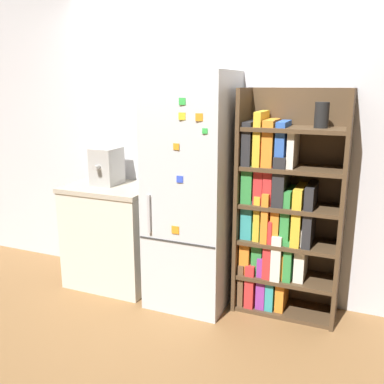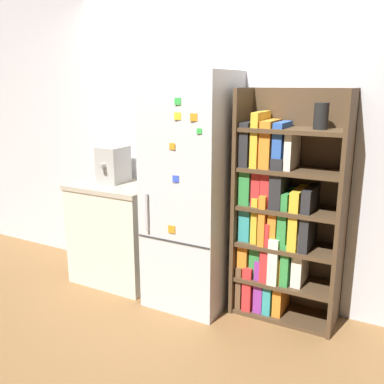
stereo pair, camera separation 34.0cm
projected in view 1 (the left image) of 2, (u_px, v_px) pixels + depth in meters
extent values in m
plane|color=olive|center=(185.00, 307.00, 3.50)|extent=(16.00, 16.00, 0.00)
cube|color=silver|center=(207.00, 141.00, 3.60)|extent=(8.00, 0.05, 2.60)
cube|color=silver|center=(192.00, 192.00, 3.40)|extent=(0.63, 0.60, 1.87)
cube|color=#333333|center=(176.00, 242.00, 3.21)|extent=(0.62, 0.01, 0.01)
cube|color=#B2B2B7|center=(149.00, 214.00, 3.23)|extent=(0.02, 0.02, 0.30)
cube|color=blue|center=(180.00, 179.00, 3.08)|extent=(0.05, 0.01, 0.05)
cube|color=green|center=(205.00, 131.00, 2.92)|extent=(0.04, 0.01, 0.04)
cube|color=orange|center=(176.00, 147.00, 3.03)|extent=(0.05, 0.01, 0.05)
cube|color=orange|center=(199.00, 117.00, 2.91)|extent=(0.05, 0.02, 0.05)
cube|color=orange|center=(175.00, 230.00, 3.19)|extent=(0.06, 0.01, 0.06)
cube|color=green|center=(182.00, 101.00, 2.93)|extent=(0.05, 0.01, 0.05)
cube|color=yellow|center=(182.00, 116.00, 2.96)|extent=(0.05, 0.02, 0.05)
cube|color=#4C3823|center=(242.00, 201.00, 3.38)|extent=(0.03, 0.37, 1.74)
cube|color=#4C3823|center=(343.00, 212.00, 3.10)|extent=(0.03, 0.37, 1.74)
cube|color=#4C3823|center=(294.00, 201.00, 3.39)|extent=(0.79, 0.03, 1.74)
cube|color=#4C3823|center=(284.00, 308.00, 3.45)|extent=(0.73, 0.34, 0.03)
cube|color=#4C3823|center=(286.00, 277.00, 3.38)|extent=(0.73, 0.34, 0.03)
cube|color=#4C3823|center=(288.00, 242.00, 3.31)|extent=(0.73, 0.34, 0.03)
cube|color=#4C3823|center=(290.00, 206.00, 3.24)|extent=(0.73, 0.34, 0.03)
cube|color=#4C3823|center=(292.00, 168.00, 3.17)|extent=(0.73, 0.34, 0.03)
cube|color=#4C3823|center=(295.00, 129.00, 3.10)|extent=(0.73, 0.34, 0.03)
cube|color=brown|center=(245.00, 279.00, 3.53)|extent=(0.05, 0.30, 0.35)
cube|color=red|center=(253.00, 281.00, 3.49)|extent=(0.07, 0.29, 0.36)
cube|color=purple|center=(264.00, 278.00, 3.46)|extent=(0.07, 0.28, 0.43)
cube|color=teal|center=(273.00, 283.00, 3.43)|extent=(0.06, 0.27, 0.38)
cube|color=orange|center=(283.00, 278.00, 3.40)|extent=(0.07, 0.26, 0.48)
cube|color=orange|center=(248.00, 252.00, 3.47)|extent=(0.08, 0.28, 0.29)
cube|color=#338C3F|center=(260.00, 245.00, 3.42)|extent=(0.08, 0.25, 0.43)
cube|color=red|center=(271.00, 244.00, 3.38)|extent=(0.06, 0.32, 0.47)
cube|color=silver|center=(280.00, 253.00, 3.35)|extent=(0.07, 0.32, 0.36)
cube|color=#338C3F|center=(291.00, 256.00, 3.34)|extent=(0.06, 0.31, 0.33)
cube|color=silver|center=(302.00, 252.00, 3.29)|extent=(0.08, 0.26, 0.42)
cube|color=teal|center=(250.00, 216.00, 3.39)|extent=(0.09, 0.26, 0.32)
cube|color=gold|center=(260.00, 215.00, 3.34)|extent=(0.05, 0.27, 0.36)
cube|color=orange|center=(269.00, 214.00, 3.31)|extent=(0.05, 0.31, 0.39)
cube|color=orange|center=(278.00, 210.00, 3.27)|extent=(0.06, 0.26, 0.47)
cube|color=#338C3F|center=(288.00, 214.00, 3.26)|extent=(0.07, 0.28, 0.41)
cube|color=gold|center=(299.00, 214.00, 3.23)|extent=(0.07, 0.31, 0.44)
cube|color=#262628|center=(310.00, 214.00, 3.20)|extent=(0.06, 0.31, 0.46)
cube|color=#338C3F|center=(250.00, 182.00, 3.31)|extent=(0.08, 0.26, 0.29)
cube|color=red|center=(262.00, 171.00, 3.26)|extent=(0.07, 0.25, 0.48)
cube|color=red|center=(271.00, 183.00, 3.26)|extent=(0.07, 0.27, 0.30)
cube|color=#262628|center=(282.00, 179.00, 3.22)|extent=(0.09, 0.31, 0.37)
cube|color=#262628|center=(251.00, 142.00, 3.24)|extent=(0.07, 0.29, 0.32)
cube|color=gold|center=(261.00, 138.00, 3.20)|extent=(0.05, 0.29, 0.40)
cube|color=orange|center=(271.00, 142.00, 3.18)|extent=(0.08, 0.27, 0.34)
cube|color=#2D59B2|center=(283.00, 144.00, 3.15)|extent=(0.07, 0.27, 0.33)
cube|color=silver|center=(293.00, 147.00, 3.13)|extent=(0.05, 0.26, 0.29)
cylinder|color=black|center=(322.00, 115.00, 3.00)|extent=(0.10, 0.10, 0.18)
cube|color=beige|center=(113.00, 237.00, 3.83)|extent=(0.75, 0.56, 0.87)
cube|color=#B2A893|center=(111.00, 188.00, 3.72)|extent=(0.77, 0.58, 0.04)
cube|color=#A5A39E|center=(107.00, 166.00, 3.74)|extent=(0.21, 0.25, 0.32)
cylinder|color=#A5A39E|center=(96.00, 167.00, 3.59)|extent=(0.04, 0.06, 0.04)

